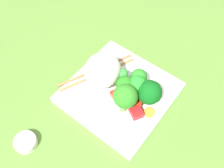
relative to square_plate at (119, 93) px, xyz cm
name	(u,v)px	position (x,y,z in cm)	size (l,w,h in cm)	color
ground_plane	(119,96)	(0.00, 0.00, -1.90)	(110.00, 110.00, 2.00)	#567E32
square_plate	(119,93)	(0.00, 0.00, 0.00)	(24.10, 24.10, 1.80)	white
rice_mound	(103,70)	(5.04, -0.26, 5.19)	(9.13, 8.58, 8.58)	white
broccoli_floret_0	(125,86)	(-1.62, 0.19, 4.85)	(4.40, 4.40, 6.29)	#649541
broccoli_floret_1	(122,75)	(1.02, -2.52, 4.04)	(3.02, 3.02, 4.89)	#559548
broccoli_floret_2	(137,86)	(-3.93, -1.54, 4.90)	(4.78, 4.78, 6.54)	#6FAE48
broccoli_floret_3	(139,77)	(-2.76, -4.00, 4.41)	(3.97, 3.97, 5.84)	#6CAC49
broccoli_floret_4	(149,93)	(-7.19, -1.55, 5.00)	(5.75, 5.75, 7.28)	#68AE56
broccoli_floret_5	(125,97)	(-3.76, 3.11, 5.90)	(5.58, 5.58, 8.12)	#629E47
carrot_slice_1	(149,91)	(-6.04, -3.98, 1.30)	(2.30, 2.30, 0.79)	orange
carrot_slice_2	(149,113)	(-9.25, 0.79, 1.22)	(2.63, 2.63, 0.64)	orange
carrot_slice_3	(119,88)	(0.41, -0.38, 1.19)	(2.33, 2.33, 0.58)	orange
pepper_chunk_0	(137,101)	(-5.42, 0.56, 2.06)	(2.98, 2.36, 2.31)	red
pepper_chunk_1	(114,93)	(0.24, 1.70, 1.58)	(2.17, 1.80, 1.37)	red
pepper_chunk_2	(136,112)	(-6.83, 2.84, 1.84)	(3.16, 2.51, 1.87)	red
chicken_piece_0	(150,84)	(-5.19, -5.89, 1.70)	(2.53, 2.36, 1.60)	tan
chicken_piece_1	(155,96)	(-8.04, -3.70, 1.67)	(2.58, 2.06, 1.54)	tan
chopstick_pair	(97,72)	(7.86, -0.91, 1.24)	(10.81, 20.26, 0.68)	#A26E40
sauce_cup	(26,142)	(8.80, 22.96, 0.01)	(4.94, 4.94, 1.81)	silver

